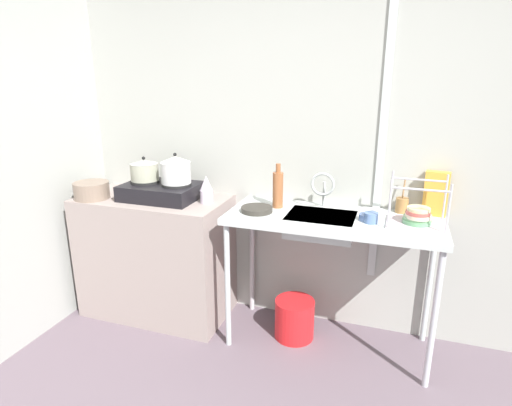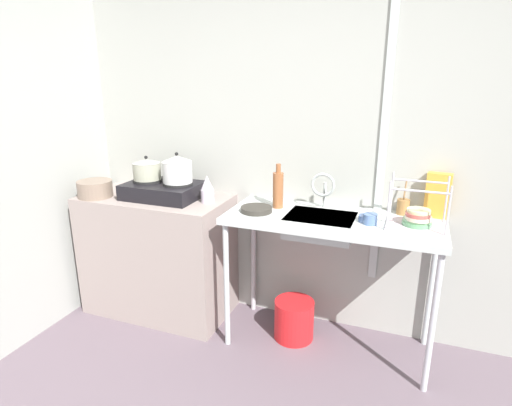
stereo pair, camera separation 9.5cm
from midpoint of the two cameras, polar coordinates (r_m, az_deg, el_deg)
wall_back at (r=2.84m, az=14.82°, el=8.99°), size 4.76×0.10×2.74m
wall_metal_strip at (r=2.75m, az=18.10°, el=11.38°), size 0.05×0.01×2.19m
counter_concrete at (r=3.25m, az=-12.18°, el=-6.78°), size 1.06×0.55×0.90m
counter_sink at (r=2.66m, az=11.23°, el=-3.52°), size 1.31×0.55×0.90m
stove at (r=3.04m, az=-11.53°, el=1.74°), size 0.52×0.37×0.12m
pot_on_left_burner at (r=3.08m, az=-13.65°, el=4.46°), size 0.20×0.20×0.17m
pot_on_right_burner at (r=2.94m, az=-9.66°, el=4.54°), size 0.21×0.21×0.21m
pot_beside_stove at (r=3.20m, az=-20.09°, el=1.81°), size 0.24×0.24×0.12m
percolator at (r=2.88m, az=-5.65°, el=1.86°), size 0.09×0.09×0.19m
sink_basin at (r=2.67m, az=9.67°, el=-3.00°), size 0.42×0.32×0.12m
faucet at (r=2.73m, az=10.03°, el=2.24°), size 0.16×0.09×0.24m
frying_pan at (r=2.69m, az=1.06°, el=-0.87°), size 0.20×0.20×0.03m
dish_rack at (r=2.59m, az=21.89°, el=-1.98°), size 0.32×0.26×0.28m
cup_by_rack at (r=2.56m, az=16.19°, el=-2.10°), size 0.08×0.08×0.06m
small_bowl_on_drainboard at (r=2.61m, az=15.84°, el=-2.03°), size 0.11×0.11×0.04m
bottle_by_sink at (r=2.75m, az=3.98°, el=1.86°), size 0.07×0.07×0.29m
cereal_box at (r=2.79m, az=24.21°, el=0.93°), size 0.15×0.08×0.28m
utensil_jar at (r=2.80m, az=20.14°, el=-0.44°), size 0.08×0.08×0.22m
bucket_on_floor at (r=3.00m, az=6.09°, el=-15.35°), size 0.27×0.27×0.27m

